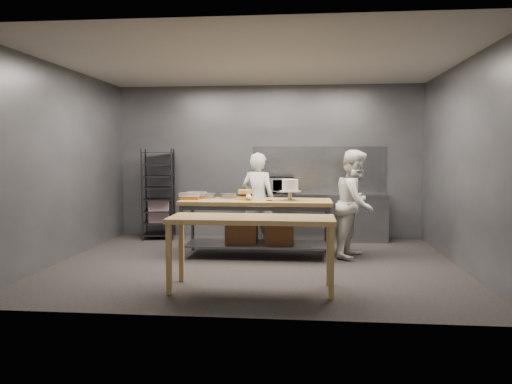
% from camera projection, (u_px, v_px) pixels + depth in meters
% --- Properties ---
extents(ground, '(6.00, 6.00, 0.00)m').
position_uv_depth(ground, '(256.00, 264.00, 7.55)').
color(ground, black).
rests_on(ground, ground).
extents(back_wall, '(6.00, 0.04, 3.00)m').
position_uv_depth(back_wall, '(268.00, 162.00, 9.91)').
color(back_wall, '#4C4F54').
rests_on(back_wall, ground).
extents(work_table, '(2.40, 0.90, 0.92)m').
position_uv_depth(work_table, '(257.00, 221.00, 8.06)').
color(work_table, olive).
rests_on(work_table, ground).
extents(near_counter, '(2.00, 0.70, 0.90)m').
position_uv_depth(near_counter, '(252.00, 224.00, 6.05)').
color(near_counter, olive).
rests_on(near_counter, ground).
extents(back_counter, '(2.60, 0.60, 0.90)m').
position_uv_depth(back_counter, '(319.00, 217.00, 9.58)').
color(back_counter, slate).
rests_on(back_counter, ground).
extents(splashback_panel, '(2.60, 0.02, 0.90)m').
position_uv_depth(splashback_panel, '(319.00, 169.00, 9.81)').
color(splashback_panel, slate).
rests_on(splashback_panel, back_counter).
extents(speed_rack, '(0.71, 0.75, 1.75)m').
position_uv_depth(speed_rack, '(159.00, 195.00, 9.77)').
color(speed_rack, black).
rests_on(speed_rack, ground).
extents(chef_behind, '(0.71, 0.58, 1.68)m').
position_uv_depth(chef_behind, '(258.00, 200.00, 8.74)').
color(chef_behind, silver).
rests_on(chef_behind, ground).
extents(chef_right, '(0.92, 1.02, 1.72)m').
position_uv_depth(chef_right, '(355.00, 204.00, 7.99)').
color(chef_right, white).
rests_on(chef_right, ground).
extents(microwave, '(0.54, 0.37, 0.30)m').
position_uv_depth(microwave, '(279.00, 185.00, 9.61)').
color(microwave, black).
rests_on(microwave, back_counter).
extents(frosted_cake_stand, '(0.34, 0.34, 0.34)m').
position_uv_depth(frosted_cake_stand, '(290.00, 187.00, 7.87)').
color(frosted_cake_stand, '#B4AB90').
rests_on(frosted_cake_stand, work_table).
extents(layer_cake, '(0.24, 0.24, 0.16)m').
position_uv_depth(layer_cake, '(245.00, 195.00, 8.02)').
color(layer_cake, gold).
rests_on(layer_cake, work_table).
extents(cake_pans, '(0.63, 0.29, 0.07)m').
position_uv_depth(cake_pans, '(218.00, 196.00, 8.32)').
color(cake_pans, gray).
rests_on(cake_pans, work_table).
extents(piping_bag, '(0.24, 0.40, 0.12)m').
position_uv_depth(piping_bag, '(249.00, 197.00, 7.84)').
color(piping_bag, white).
rests_on(piping_bag, work_table).
extents(offset_spatula, '(0.36, 0.02, 0.02)m').
position_uv_depth(offset_spatula, '(275.00, 201.00, 7.83)').
color(offset_spatula, slate).
rests_on(offset_spatula, work_table).
extents(pastry_clamshells, '(0.38, 0.41, 0.11)m').
position_uv_depth(pastry_clamshells, '(193.00, 195.00, 8.17)').
color(pastry_clamshells, '#9F521F').
rests_on(pastry_clamshells, work_table).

